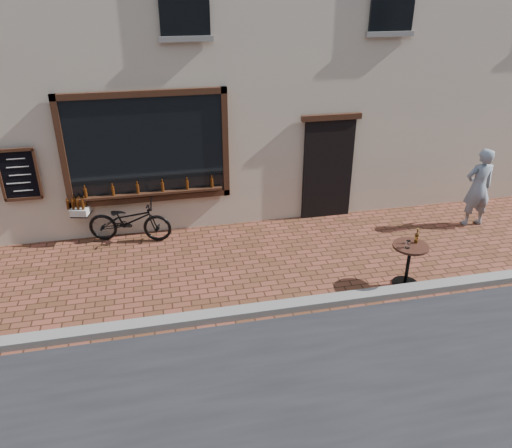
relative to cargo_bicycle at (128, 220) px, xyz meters
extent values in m
plane|color=#522E1A|center=(2.41, -3.21, -0.45)|extent=(90.00, 90.00, 0.00)
cube|color=slate|center=(2.41, -3.01, -0.39)|extent=(90.00, 0.25, 0.12)
cube|color=black|center=(0.51, 0.24, 1.40)|extent=(3.00, 0.06, 2.00)
cube|color=black|center=(0.51, 0.22, 2.46)|extent=(3.24, 0.10, 0.12)
cube|color=black|center=(0.51, 0.22, 0.34)|extent=(3.24, 0.10, 0.12)
cube|color=black|center=(-1.05, 0.22, 1.40)|extent=(0.12, 0.10, 2.24)
cube|color=black|center=(2.07, 0.22, 1.40)|extent=(0.12, 0.10, 2.24)
cube|color=black|center=(0.51, 0.17, 0.47)|extent=(2.90, 0.16, 0.05)
cube|color=black|center=(4.31, 0.25, 0.65)|extent=(1.10, 0.10, 2.20)
cube|color=black|center=(4.31, 0.22, 1.81)|extent=(1.30, 0.10, 0.12)
cube|color=black|center=(-1.89, 0.23, 1.05)|extent=(0.62, 0.04, 0.92)
cylinder|color=#3D1C07|center=(-0.74, 0.17, 0.59)|extent=(0.06, 0.06, 0.19)
cylinder|color=#3D1C07|center=(-0.24, 0.17, 0.59)|extent=(0.06, 0.06, 0.19)
cylinder|color=#3D1C07|center=(0.26, 0.17, 0.59)|extent=(0.06, 0.06, 0.19)
cylinder|color=#3D1C07|center=(0.76, 0.17, 0.59)|extent=(0.06, 0.06, 0.19)
cylinder|color=#3D1C07|center=(1.26, 0.17, 0.59)|extent=(0.06, 0.06, 0.19)
cylinder|color=#3D1C07|center=(1.76, 0.17, 0.59)|extent=(0.06, 0.06, 0.19)
imported|color=black|center=(0.03, -0.01, -0.01)|extent=(1.77, 0.97, 0.88)
cube|color=black|center=(-0.87, 0.22, 0.16)|extent=(0.44, 0.54, 0.03)
cube|color=beige|center=(-0.87, 0.22, 0.24)|extent=(0.44, 0.56, 0.14)
cylinder|color=#3D1C07|center=(-0.82, 0.02, 0.40)|extent=(0.05, 0.05, 0.19)
cylinder|color=#3D1C07|center=(-0.91, 0.04, 0.40)|extent=(0.05, 0.05, 0.19)
cylinder|color=#3D1C07|center=(-1.01, 0.07, 0.40)|extent=(0.05, 0.05, 0.19)
cylinder|color=#3D1C07|center=(-1.10, 0.09, 0.40)|extent=(0.05, 0.05, 0.19)
cylinder|color=#3D1C07|center=(-0.79, 0.13, 0.40)|extent=(0.05, 0.05, 0.19)
cylinder|color=#3D1C07|center=(-0.88, 0.16, 0.40)|extent=(0.05, 0.05, 0.19)
cylinder|color=#3D1C07|center=(-0.98, 0.18, 0.40)|extent=(0.05, 0.05, 0.19)
cylinder|color=#3D1C07|center=(-1.07, 0.21, 0.40)|extent=(0.05, 0.05, 0.19)
cylinder|color=#3D1C07|center=(-0.76, 0.25, 0.40)|extent=(0.05, 0.05, 0.19)
cylinder|color=#3D1C07|center=(-0.86, 0.27, 0.40)|extent=(0.05, 0.05, 0.19)
cylinder|color=#3D1C07|center=(-0.95, 0.30, 0.40)|extent=(0.05, 0.05, 0.19)
cylinder|color=#3D1C07|center=(-1.05, 0.32, 0.40)|extent=(0.05, 0.05, 0.19)
cylinder|color=#3D1C07|center=(-0.73, 0.36, 0.40)|extent=(0.05, 0.05, 0.19)
cylinder|color=black|center=(4.74, -2.74, -0.44)|extent=(0.45, 0.45, 0.03)
cylinder|color=black|center=(4.74, -2.74, -0.07)|extent=(0.06, 0.06, 0.71)
cylinder|color=black|center=(4.74, -2.74, 0.31)|extent=(0.61, 0.61, 0.04)
cylinder|color=gold|center=(4.86, -2.68, 0.42)|extent=(0.06, 0.06, 0.06)
cylinder|color=white|center=(4.64, -2.81, 0.39)|extent=(0.08, 0.08, 0.13)
imported|color=gray|center=(7.29, -0.85, 0.41)|extent=(0.64, 0.44, 1.72)
camera|label=1|loc=(0.58, -9.40, 4.41)|focal=35.00mm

